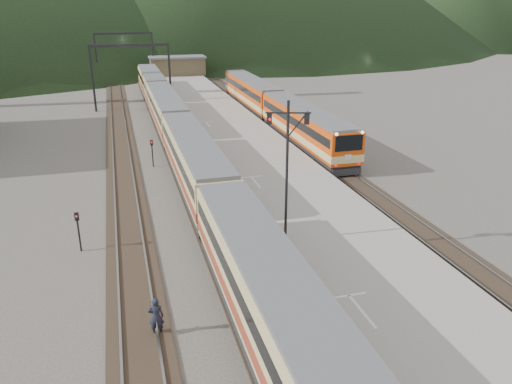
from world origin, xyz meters
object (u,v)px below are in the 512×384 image
object	(u,v)px
main_train	(178,133)
signal_mast	(287,159)
worker	(156,317)
second_train	(274,108)

from	to	relation	value
main_train	signal_mast	bearing A→B (deg)	-82.15
main_train	worker	world-z (taller)	main_train
main_train	second_train	world-z (taller)	second_train
second_train	signal_mast	world-z (taller)	signal_mast
signal_mast	worker	size ratio (longest dim) A/B	4.30
main_train	signal_mast	world-z (taller)	signal_mast
main_train	worker	size ratio (longest dim) A/B	43.19
main_train	worker	distance (m)	26.30
worker	main_train	bearing A→B (deg)	-92.78
worker	second_train	bearing A→B (deg)	-108.35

